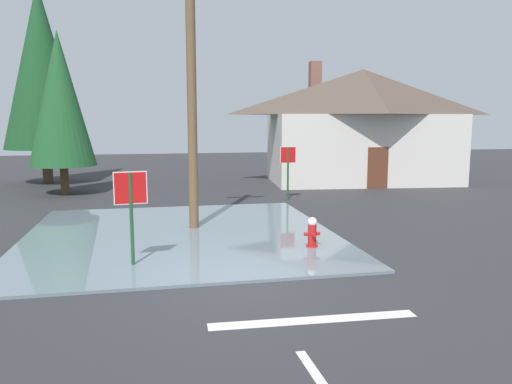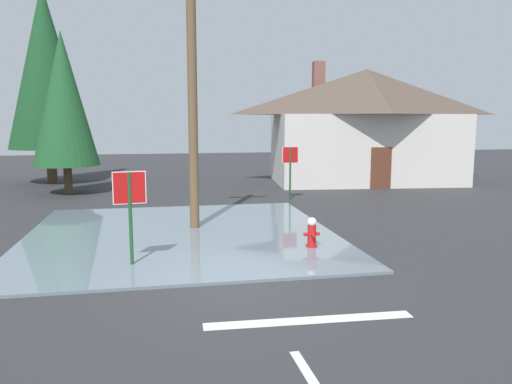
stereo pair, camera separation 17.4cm
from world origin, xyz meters
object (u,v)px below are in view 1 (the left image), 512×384
stop_sign_near (131,200)px  utility_pole (191,80)px  pine_tree_short_left (60,99)px  pine_tree_far_center (41,67)px  fire_hydrant (312,233)px  stop_sign_far (288,162)px  house (362,124)px

stop_sign_near → utility_pole: (1.66, 3.63, 2.88)m
pine_tree_short_left → pine_tree_far_center: 4.87m
fire_hydrant → stop_sign_far: (1.49, 7.81, 1.16)m
house → pine_tree_far_center: bearing=170.2°
stop_sign_near → fire_hydrant: stop_sign_near is taller
pine_tree_far_center → house: bearing=-9.8°
stop_sign_near → pine_tree_far_center: (-4.91, 16.34, 4.39)m
stop_sign_far → house: house is taller
utility_pole → pine_tree_short_left: utility_pole is taller
stop_sign_far → house: size_ratio=0.21×
utility_pole → pine_tree_far_center: size_ratio=0.84×
stop_sign_far → pine_tree_short_left: (-9.33, 3.52, 2.63)m
stop_sign_near → house: size_ratio=0.21×
stop_sign_far → pine_tree_far_center: 14.06m
pine_tree_far_center → fire_hydrant: bearing=-59.1°
stop_sign_near → house: 17.70m
house → pine_tree_short_left: 14.82m
house → pine_tree_short_left: pine_tree_short_left is taller
stop_sign_far → pine_tree_short_left: 10.31m
house → pine_tree_far_center: pine_tree_far_center is taller
utility_pole → house: size_ratio=0.80×
pine_tree_far_center → stop_sign_near: bearing=-73.3°
fire_hydrant → utility_pole: size_ratio=0.10×
utility_pole → pine_tree_short_left: bearing=120.9°
stop_sign_far → utility_pole: bearing=-131.0°
stop_sign_near → pine_tree_far_center: bearing=106.7°
stop_sign_near → pine_tree_far_center: 17.62m
pine_tree_short_left → pine_tree_far_center: (-1.53, 4.28, 1.75)m
stop_sign_near → fire_hydrant: (4.45, 0.73, -1.14)m
utility_pole → pine_tree_short_left: 9.83m
fire_hydrant → house: 14.77m
stop_sign_near → house: bearing=50.1°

